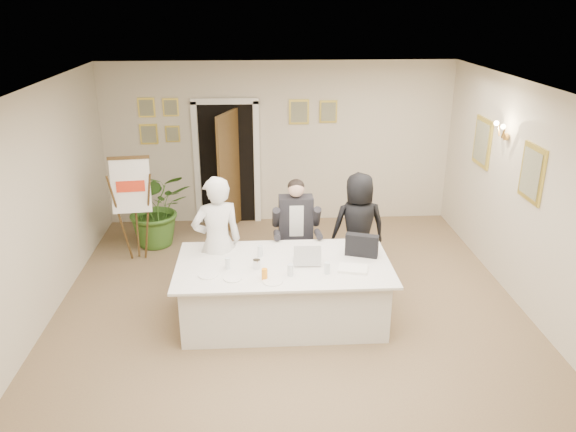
# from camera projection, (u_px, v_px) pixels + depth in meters

# --- Properties ---
(floor) EXTENTS (7.00, 7.00, 0.00)m
(floor) POSITION_uv_depth(u_px,v_px,m) (291.00, 322.00, 6.96)
(floor) COLOR olive
(floor) RESTS_ON ground
(ceiling) EXTENTS (6.00, 7.00, 0.02)m
(ceiling) POSITION_uv_depth(u_px,v_px,m) (291.00, 94.00, 5.94)
(ceiling) COLOR white
(ceiling) RESTS_ON wall_back
(wall_back) EXTENTS (6.00, 0.10, 2.80)m
(wall_back) POSITION_uv_depth(u_px,v_px,m) (279.00, 144.00, 9.71)
(wall_back) COLOR beige
(wall_back) RESTS_ON floor
(wall_left) EXTENTS (0.10, 7.00, 2.80)m
(wall_left) POSITION_uv_depth(u_px,v_px,m) (25.00, 222.00, 6.29)
(wall_left) COLOR beige
(wall_left) RESTS_ON floor
(wall_right) EXTENTS (0.10, 7.00, 2.80)m
(wall_right) POSITION_uv_depth(u_px,v_px,m) (545.00, 212.00, 6.61)
(wall_right) COLOR beige
(wall_right) RESTS_ON floor
(doorway) EXTENTS (1.14, 0.86, 2.20)m
(doorway) POSITION_uv_depth(u_px,v_px,m) (228.00, 167.00, 9.62)
(doorway) COLOR black
(doorway) RESTS_ON floor
(pictures_back_wall) EXTENTS (3.40, 0.06, 0.80)m
(pictures_back_wall) POSITION_uv_depth(u_px,v_px,m) (231.00, 119.00, 9.47)
(pictures_back_wall) COLOR #E1CA4C
(pictures_back_wall) RESTS_ON wall_back
(pictures_right_wall) EXTENTS (0.06, 2.20, 0.80)m
(pictures_right_wall) POSITION_uv_depth(u_px,v_px,m) (504.00, 156.00, 7.60)
(pictures_right_wall) COLOR #E1CA4C
(pictures_right_wall) RESTS_ON wall_right
(wall_sconce) EXTENTS (0.20, 0.30, 0.24)m
(wall_sconce) POSITION_uv_depth(u_px,v_px,m) (503.00, 131.00, 7.47)
(wall_sconce) COLOR #B7873A
(wall_sconce) RESTS_ON wall_right
(conference_table) EXTENTS (2.57, 1.38, 0.78)m
(conference_table) POSITION_uv_depth(u_px,v_px,m) (284.00, 291.00, 6.88)
(conference_table) COLOR white
(conference_table) RESTS_ON floor
(seated_man) EXTENTS (0.75, 0.78, 1.49)m
(seated_man) POSITION_uv_depth(u_px,v_px,m) (296.00, 231.00, 7.77)
(seated_man) COLOR black
(seated_man) RESTS_ON floor
(flip_chart) EXTENTS (0.57, 0.38, 1.61)m
(flip_chart) POSITION_uv_depth(u_px,v_px,m) (134.00, 214.00, 8.36)
(flip_chart) COLOR #3C2913
(flip_chart) RESTS_ON floor
(standing_man) EXTENTS (0.74, 0.59, 1.75)m
(standing_man) POSITION_uv_depth(u_px,v_px,m) (217.00, 243.00, 7.06)
(standing_man) COLOR silver
(standing_man) RESTS_ON floor
(standing_woman) EXTENTS (0.79, 0.55, 1.55)m
(standing_woman) POSITION_uv_depth(u_px,v_px,m) (358.00, 227.00, 7.79)
(standing_woman) COLOR black
(standing_woman) RESTS_ON floor
(potted_palm) EXTENTS (1.21, 1.07, 1.26)m
(potted_palm) POSITION_uv_depth(u_px,v_px,m) (156.00, 208.00, 8.95)
(potted_palm) COLOR #356120
(potted_palm) RESTS_ON floor
(laptop) EXTENTS (0.33, 0.35, 0.28)m
(laptop) POSITION_uv_depth(u_px,v_px,m) (307.00, 252.00, 6.72)
(laptop) COLOR #B7BABC
(laptop) RESTS_ON conference_table
(laptop_bag) EXTENTS (0.41, 0.23, 0.28)m
(laptop_bag) POSITION_uv_depth(u_px,v_px,m) (362.00, 245.00, 6.89)
(laptop_bag) COLOR black
(laptop_bag) RESTS_ON conference_table
(paper_stack) EXTENTS (0.38, 0.30, 0.03)m
(paper_stack) POSITION_uv_depth(u_px,v_px,m) (353.00, 269.00, 6.56)
(paper_stack) COLOR white
(paper_stack) RESTS_ON conference_table
(plate_left) EXTENTS (0.28, 0.28, 0.01)m
(plate_left) POSITION_uv_depth(u_px,v_px,m) (208.00, 275.00, 6.44)
(plate_left) COLOR white
(plate_left) RESTS_ON conference_table
(plate_mid) EXTENTS (0.24, 0.24, 0.01)m
(plate_mid) POSITION_uv_depth(u_px,v_px,m) (233.00, 278.00, 6.36)
(plate_mid) COLOR white
(plate_mid) RESTS_ON conference_table
(plate_near) EXTENTS (0.28, 0.28, 0.01)m
(plate_near) POSITION_uv_depth(u_px,v_px,m) (273.00, 282.00, 6.29)
(plate_near) COLOR white
(plate_near) RESTS_ON conference_table
(glass_a) EXTENTS (0.06, 0.06, 0.14)m
(glass_a) POSITION_uv_depth(u_px,v_px,m) (228.00, 263.00, 6.58)
(glass_a) COLOR silver
(glass_a) RESTS_ON conference_table
(glass_b) EXTENTS (0.07, 0.07, 0.14)m
(glass_b) POSITION_uv_depth(u_px,v_px,m) (290.00, 270.00, 6.41)
(glass_b) COLOR silver
(glass_b) RESTS_ON conference_table
(glass_c) EXTENTS (0.07, 0.07, 0.14)m
(glass_c) POSITION_uv_depth(u_px,v_px,m) (327.00, 268.00, 6.46)
(glass_c) COLOR silver
(glass_c) RESTS_ON conference_table
(glass_d) EXTENTS (0.08, 0.08, 0.14)m
(glass_d) POSITION_uv_depth(u_px,v_px,m) (260.00, 251.00, 6.89)
(glass_d) COLOR silver
(glass_d) RESTS_ON conference_table
(oj_glass) EXTENTS (0.08, 0.08, 0.13)m
(oj_glass) POSITION_uv_depth(u_px,v_px,m) (265.00, 274.00, 6.33)
(oj_glass) COLOR orange
(oj_glass) RESTS_ON conference_table
(steel_jug) EXTENTS (0.11, 0.11, 0.11)m
(steel_jug) POSITION_uv_depth(u_px,v_px,m) (257.00, 264.00, 6.59)
(steel_jug) COLOR silver
(steel_jug) RESTS_ON conference_table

